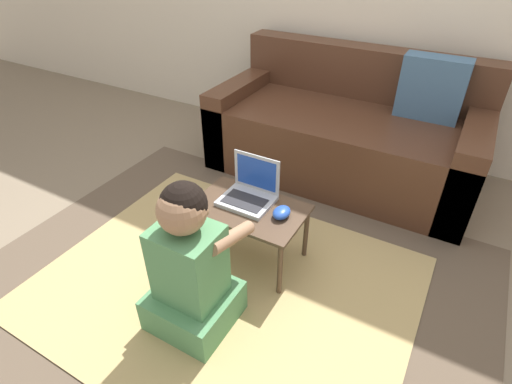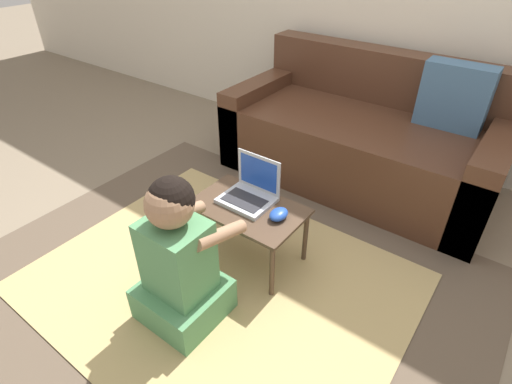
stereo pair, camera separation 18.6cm
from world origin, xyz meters
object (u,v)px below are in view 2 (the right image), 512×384
(laptop, at_px, (250,193))
(computer_mouse, at_px, (279,214))
(laptop_desk, at_px, (248,213))
(person_seated, at_px, (179,261))
(couch, at_px, (364,138))

(laptop, distance_m, computer_mouse, 0.20)
(laptop_desk, bearing_deg, person_seated, -90.98)
(laptop_desk, relative_size, laptop, 2.17)
(couch, bearing_deg, computer_mouse, -87.45)
(person_seated, bearing_deg, laptop_desk, 89.02)
(couch, height_order, laptop_desk, couch)
(couch, relative_size, laptop_desk, 3.12)
(computer_mouse, bearing_deg, couch, 92.55)
(laptop, distance_m, person_seated, 0.49)
(computer_mouse, height_order, person_seated, person_seated)
(laptop, bearing_deg, computer_mouse, -10.84)
(laptop, xyz_separation_m, person_seated, (0.02, -0.49, -0.05))
(couch, relative_size, computer_mouse, 15.94)
(computer_mouse, bearing_deg, laptop_desk, -175.14)
(laptop_desk, xyz_separation_m, person_seated, (-0.01, -0.44, 0.03))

